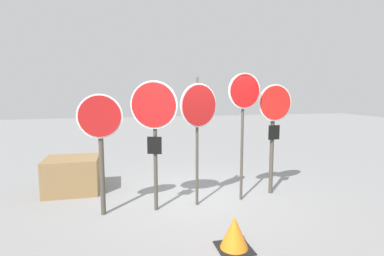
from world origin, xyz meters
name	(u,v)px	position (x,y,z in m)	size (l,w,h in m)	color
ground_plane	(196,199)	(0.00, 0.00, 0.00)	(40.00, 40.00, 0.00)	gray
stop_sign_0	(100,132)	(-1.80, -0.39, 1.51)	(0.77, 0.14, 2.17)	#474238
stop_sign_1	(154,118)	(-0.86, -0.39, 1.73)	(0.81, 0.33, 2.40)	#474238
stop_sign_2	(199,113)	(-0.02, -0.32, 1.81)	(0.77, 0.34, 2.47)	#474238
stop_sign_3	(244,104)	(0.91, -0.25, 1.96)	(0.70, 0.16, 2.57)	#474238
stop_sign_4	(274,119)	(1.69, -0.02, 1.63)	(0.77, 0.16, 2.35)	#474238
traffic_cone_0	(234,233)	(0.07, -2.00, 0.23)	(0.48, 0.48, 0.48)	black
storage_crate	(72,175)	(-2.52, 1.07, 0.38)	(1.11, 0.95, 0.76)	olive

